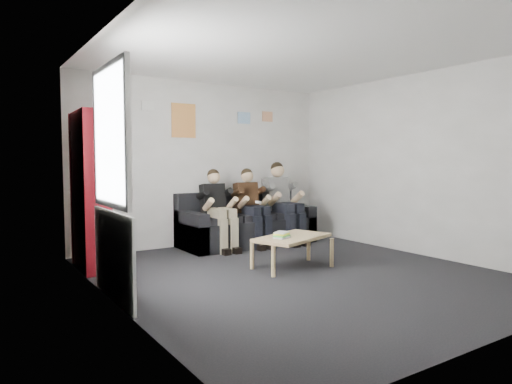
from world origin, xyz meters
TOP-DOWN VIEW (x-y plane):
  - room_shell at (0.00, 0.00)m, footprint 5.00×5.00m
  - sofa at (0.53, 2.07)m, footprint 2.25×0.92m
  - bookshelf at (-2.07, 1.70)m, footprint 0.30×0.91m
  - coffee_table at (0.13, 0.30)m, footprint 1.06×0.58m
  - game_cases at (-0.05, 0.29)m, footprint 0.26×0.24m
  - person_left at (-0.10, 1.87)m, footprint 0.37×0.79m
  - person_middle at (0.53, 1.87)m, footprint 0.37×0.79m
  - person_right at (1.16, 1.87)m, footprint 0.42×0.91m
  - radiator at (-2.15, 0.20)m, footprint 0.10×0.64m
  - window at (-2.22, 0.20)m, footprint 0.05×1.30m
  - poster_large at (-0.40, 2.49)m, footprint 0.42×0.01m
  - poster_blue at (0.75, 2.49)m, footprint 0.25×0.01m
  - poster_pink at (1.25, 2.49)m, footprint 0.22×0.01m
  - poster_sign at (-1.00, 2.49)m, footprint 0.20×0.01m

SIDE VIEW (x-z plane):
  - sofa at x=0.53m, z-range -0.12..0.75m
  - radiator at x=-2.15m, z-range 0.05..0.65m
  - coffee_table at x=0.13m, z-range 0.16..0.58m
  - game_cases at x=-0.05m, z-range 0.42..0.48m
  - person_left at x=-0.10m, z-range 0.01..1.28m
  - person_middle at x=0.53m, z-range 0.01..1.28m
  - person_right at x=1.16m, z-range 0.00..1.37m
  - bookshelf at x=-2.07m, z-range 0.00..2.03m
  - window at x=-2.22m, z-range -0.15..2.21m
  - room_shell at x=0.00m, z-range -1.15..3.85m
  - poster_large at x=-0.40m, z-range 1.77..2.32m
  - poster_blue at x=0.75m, z-range 2.05..2.25m
  - poster_pink at x=1.25m, z-range 2.11..2.29m
  - poster_sign at x=-1.00m, z-range 2.18..2.32m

